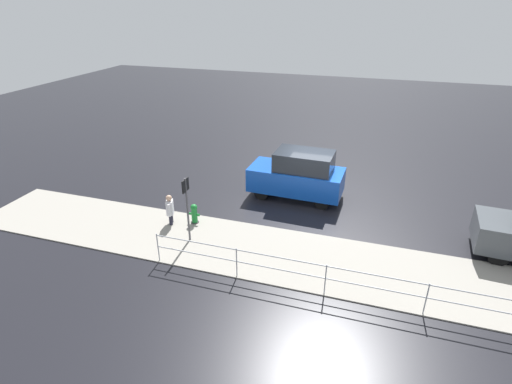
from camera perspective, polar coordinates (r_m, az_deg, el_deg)
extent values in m
plane|color=black|center=(16.95, 8.30, -1.34)|extent=(60.00, 60.00, 0.00)
cube|color=gray|center=(13.38, 5.11, -9.19)|extent=(24.00, 3.20, 0.04)
cube|color=blue|center=(16.94, 5.71, 1.79)|extent=(3.96, 1.85, 0.99)
cube|color=#1E232B|center=(16.53, 6.90, 4.42)|extent=(2.40, 1.59, 0.77)
cylinder|color=black|center=(16.85, 0.79, -0.06)|extent=(0.61, 0.24, 0.60)
cylinder|color=black|center=(18.08, 2.27, 1.81)|extent=(0.61, 0.24, 0.60)
cylinder|color=black|center=(16.29, 9.38, -1.41)|extent=(0.61, 0.24, 0.60)
cylinder|color=black|center=(17.56, 10.30, 0.61)|extent=(0.61, 0.24, 0.60)
cylinder|color=black|center=(14.99, 31.31, -7.89)|extent=(0.61, 0.26, 0.60)
cylinder|color=black|center=(16.24, 30.69, -5.15)|extent=(0.61, 0.26, 0.60)
cylinder|color=#197A2D|center=(15.22, -8.78, -3.41)|extent=(0.22, 0.22, 0.62)
sphere|color=#197A2D|center=(15.05, -8.87, -2.21)|extent=(0.26, 0.26, 0.26)
cylinder|color=#197A2D|center=(15.12, -8.25, -3.26)|extent=(0.10, 0.09, 0.09)
cylinder|color=#197A2D|center=(15.25, -9.34, -3.08)|extent=(0.10, 0.09, 0.09)
cylinder|color=#2D2D2D|center=(15.36, -8.71, -4.32)|extent=(0.31, 0.31, 0.06)
cube|color=silver|center=(15.12, -12.21, -2.15)|extent=(0.36, 0.42, 0.55)
sphere|color=tan|center=(14.94, -12.34, -0.85)|extent=(0.22, 0.22, 0.22)
cylinder|color=#1E1E2D|center=(15.43, -12.00, -3.63)|extent=(0.13, 0.13, 0.45)
cylinder|color=#1E1E2D|center=(15.28, -12.07, -3.96)|extent=(0.13, 0.13, 0.45)
cylinder|color=silver|center=(15.33, -12.11, -1.72)|extent=(0.09, 0.09, 0.50)
cylinder|color=silver|center=(14.91, -12.30, -2.58)|extent=(0.09, 0.09, 0.50)
cylinder|color=#B7BABF|center=(11.83, 23.13, -13.91)|extent=(0.04, 0.04, 1.05)
cylinder|color=#B7BABF|center=(11.72, 9.87, -12.26)|extent=(0.04, 0.04, 1.05)
cylinder|color=#B7BABF|center=(12.21, -2.78, -10.07)|extent=(0.04, 0.04, 1.05)
cylinder|color=#B7BABF|center=(13.24, -13.81, -7.73)|extent=(0.04, 0.04, 1.05)
cylinder|color=#B7BABF|center=(11.44, 10.05, -10.40)|extent=(10.69, 0.04, 0.04)
cylinder|color=#B7BABF|center=(11.69, 9.89, -12.06)|extent=(10.69, 0.04, 0.04)
cylinder|color=#4C4C51|center=(13.76, -9.75, -2.64)|extent=(0.07, 0.07, 2.40)
cube|color=black|center=(13.33, -10.06, 0.94)|extent=(0.04, 0.44, 0.44)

